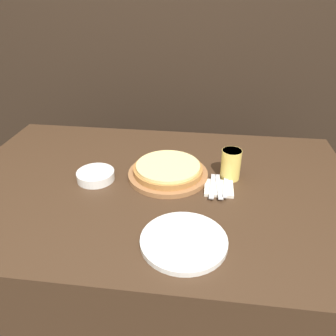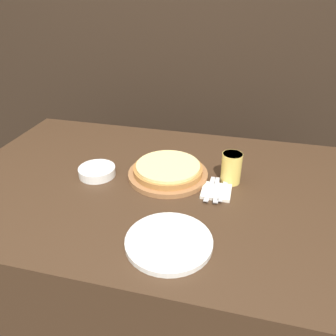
{
  "view_description": "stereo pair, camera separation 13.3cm",
  "coord_description": "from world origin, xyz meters",
  "px_view_note": "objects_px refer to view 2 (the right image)",
  "views": [
    {
      "loc": [
        0.19,
        -1.08,
        1.41
      ],
      "look_at": [
        0.05,
        0.06,
        0.75
      ],
      "focal_mm": 35.0,
      "sensor_mm": 36.0,
      "label": 1
    },
    {
      "loc": [
        0.32,
        -1.06,
        1.41
      ],
      "look_at": [
        0.05,
        0.06,
        0.75
      ],
      "focal_mm": 35.0,
      "sensor_mm": 36.0,
      "label": 2
    }
  ],
  "objects_px": {
    "pizza_on_board": "(168,171)",
    "dinner_plate": "(169,242)",
    "beer_glass": "(231,167)",
    "dinner_knife": "(216,190)",
    "fork": "(210,189)",
    "side_bowl": "(97,172)",
    "spoon": "(223,190)"
  },
  "relations": [
    {
      "from": "dinner_plate",
      "to": "spoon",
      "type": "distance_m",
      "value": 0.34
    },
    {
      "from": "beer_glass",
      "to": "side_bowl",
      "type": "distance_m",
      "value": 0.55
    },
    {
      "from": "pizza_on_board",
      "to": "dinner_knife",
      "type": "distance_m",
      "value": 0.22
    },
    {
      "from": "pizza_on_board",
      "to": "spoon",
      "type": "height_order",
      "value": "pizza_on_board"
    },
    {
      "from": "spoon",
      "to": "fork",
      "type": "bearing_deg",
      "value": -180.0
    },
    {
      "from": "dinner_knife",
      "to": "spoon",
      "type": "relative_size",
      "value": 1.18
    },
    {
      "from": "spoon",
      "to": "beer_glass",
      "type": "bearing_deg",
      "value": 78.68
    },
    {
      "from": "side_bowl",
      "to": "spoon",
      "type": "xyz_separation_m",
      "value": [
        0.52,
        -0.01,
        -0.0
      ]
    },
    {
      "from": "beer_glass",
      "to": "dinner_knife",
      "type": "relative_size",
      "value": 0.73
    },
    {
      "from": "pizza_on_board",
      "to": "beer_glass",
      "type": "distance_m",
      "value": 0.26
    },
    {
      "from": "side_bowl",
      "to": "dinner_plate",
      "type": "bearing_deg",
      "value": -40.04
    },
    {
      "from": "side_bowl",
      "to": "spoon",
      "type": "distance_m",
      "value": 0.52
    },
    {
      "from": "beer_glass",
      "to": "fork",
      "type": "height_order",
      "value": "beer_glass"
    },
    {
      "from": "fork",
      "to": "beer_glass",
      "type": "bearing_deg",
      "value": 53.72
    },
    {
      "from": "pizza_on_board",
      "to": "spoon",
      "type": "relative_size",
      "value": 2.23
    },
    {
      "from": "dinner_knife",
      "to": "spoon",
      "type": "height_order",
      "value": "same"
    },
    {
      "from": "dinner_plate",
      "to": "side_bowl",
      "type": "height_order",
      "value": "side_bowl"
    },
    {
      "from": "dinner_plate",
      "to": "dinner_knife",
      "type": "xyz_separation_m",
      "value": [
        0.11,
        0.31,
        0.01
      ]
    },
    {
      "from": "beer_glass",
      "to": "dinner_knife",
      "type": "height_order",
      "value": "beer_glass"
    },
    {
      "from": "beer_glass",
      "to": "pizza_on_board",
      "type": "bearing_deg",
      "value": -174.97
    },
    {
      "from": "pizza_on_board",
      "to": "fork",
      "type": "height_order",
      "value": "pizza_on_board"
    },
    {
      "from": "side_bowl",
      "to": "beer_glass",
      "type": "bearing_deg",
      "value": 8.88
    },
    {
      "from": "pizza_on_board",
      "to": "dinner_plate",
      "type": "bearing_deg",
      "value": -75.66
    },
    {
      "from": "beer_glass",
      "to": "dinner_knife",
      "type": "xyz_separation_m",
      "value": [
        -0.04,
        -0.09,
        -0.05
      ]
    },
    {
      "from": "pizza_on_board",
      "to": "dinner_plate",
      "type": "distance_m",
      "value": 0.4
    },
    {
      "from": "pizza_on_board",
      "to": "side_bowl",
      "type": "height_order",
      "value": "pizza_on_board"
    },
    {
      "from": "side_bowl",
      "to": "pizza_on_board",
      "type": "bearing_deg",
      "value": 12.19
    },
    {
      "from": "side_bowl",
      "to": "spoon",
      "type": "relative_size",
      "value": 1.03
    },
    {
      "from": "spoon",
      "to": "dinner_plate",
      "type": "bearing_deg",
      "value": -113.0
    },
    {
      "from": "dinner_plate",
      "to": "fork",
      "type": "height_order",
      "value": "dinner_plate"
    },
    {
      "from": "beer_glass",
      "to": "dinner_knife",
      "type": "distance_m",
      "value": 0.12
    },
    {
      "from": "beer_glass",
      "to": "dinner_knife",
      "type": "bearing_deg",
      "value": -115.03
    }
  ]
}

